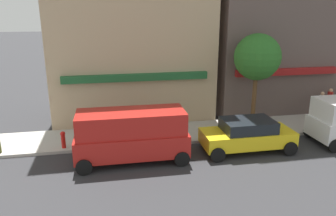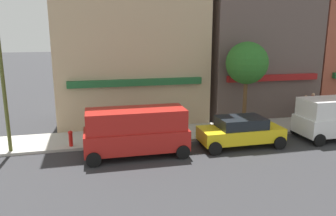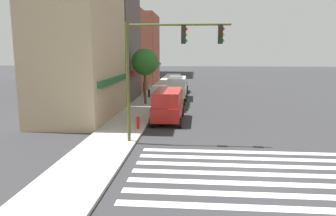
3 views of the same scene
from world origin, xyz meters
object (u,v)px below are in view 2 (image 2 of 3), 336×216
at_px(sedan_yellow, 241,131).
at_px(pedestrian_red_jacket, 312,105).
at_px(fire_hydrant, 71,138).
at_px(pedestrian_white_shirt, 305,108).
at_px(van_red, 136,130).
at_px(street_tree, 247,63).

xyz_separation_m(sedan_yellow, pedestrian_red_jacket, (7.14, 3.73, 0.23)).
xyz_separation_m(pedestrian_red_jacket, fire_hydrant, (-15.89, -2.03, -0.46)).
distance_m(pedestrian_white_shirt, fire_hydrant, 14.93).
relative_size(sedan_yellow, pedestrian_white_shirt, 2.49).
distance_m(van_red, pedestrian_white_shirt, 12.08).
distance_m(van_red, street_tree, 8.18).
bearing_deg(pedestrian_white_shirt, sedan_yellow, -90.88).
height_order(pedestrian_red_jacket, fire_hydrant, pedestrian_red_jacket).
bearing_deg(fire_hydrant, van_red, -28.06).
relative_size(pedestrian_red_jacket, fire_hydrant, 2.10).
height_order(van_red, pedestrian_red_jacket, van_red).
bearing_deg(pedestrian_white_shirt, street_tree, -114.05).
bearing_deg(pedestrian_white_shirt, van_red, -102.87).
relative_size(sedan_yellow, fire_hydrant, 5.23).
xyz_separation_m(sedan_yellow, fire_hydrant, (-8.75, 1.70, -0.23)).
bearing_deg(fire_hydrant, street_tree, 6.08).
bearing_deg(pedestrian_red_jacket, sedan_yellow, -105.01).
xyz_separation_m(pedestrian_red_jacket, pedestrian_white_shirt, (-1.03, -0.64, 0.00)).
bearing_deg(pedestrian_white_shirt, fire_hydrant, -112.35).
bearing_deg(pedestrian_red_jacket, street_tree, -123.08).
relative_size(sedan_yellow, pedestrian_red_jacket, 2.49).
xyz_separation_m(pedestrian_red_jacket, street_tree, (-5.56, -0.93, 3.05)).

